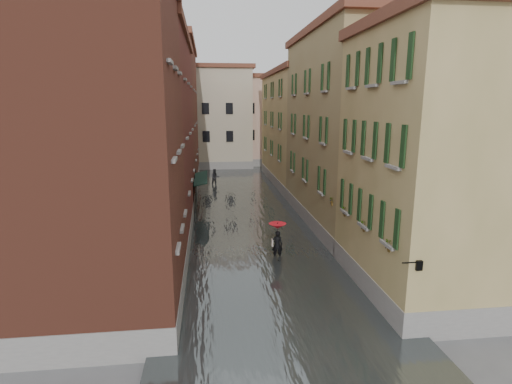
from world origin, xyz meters
TOP-DOWN VIEW (x-y plane):
  - ground at (0.00, 0.00)m, footprint 120.00×120.00m
  - floodwater at (0.00, 13.00)m, footprint 10.00×60.00m
  - building_left_near at (-7.00, -2.00)m, footprint 6.00×8.00m
  - building_left_mid at (-7.00, 9.00)m, footprint 6.00×14.00m
  - building_left_far at (-7.00, 24.00)m, footprint 6.00×16.00m
  - building_right_near at (7.00, -2.00)m, footprint 6.00×8.00m
  - building_right_mid at (7.00, 9.00)m, footprint 6.00×14.00m
  - building_right_far at (7.00, 24.00)m, footprint 6.00×16.00m
  - building_end_cream at (-3.00, 38.00)m, footprint 12.00×9.00m
  - building_end_pink at (6.00, 40.00)m, footprint 10.00×9.00m
  - awning_near at (-3.48, 13.03)m, footprint 1.09×3.24m
  - awning_far at (-3.49, 16.00)m, footprint 1.09×2.97m
  - wall_lantern at (4.33, -6.00)m, footprint 0.71×0.22m
  - window_planters at (4.12, -0.76)m, footprint 0.59×8.00m
  - pedestrian_main at (0.89, 2.53)m, footprint 1.00×1.00m
  - pedestrian_far at (-2.14, 23.42)m, footprint 1.03×0.87m

SIDE VIEW (x-z plane):
  - ground at x=0.00m, z-range 0.00..0.00m
  - floodwater at x=0.00m, z-range 0.00..0.20m
  - pedestrian_far at x=-2.14m, z-range 0.00..1.87m
  - pedestrian_main at x=0.89m, z-range 0.25..2.31m
  - awning_far at x=-3.49m, z-range 1.07..3.87m
  - awning_near at x=-3.48m, z-range 1.07..3.87m
  - wall_lantern at x=4.33m, z-range 2.83..3.18m
  - window_planters at x=4.12m, z-range 3.09..3.93m
  - building_right_near at x=7.00m, z-range 0.00..11.50m
  - building_right_far at x=7.00m, z-range 0.00..11.50m
  - building_end_pink at x=6.00m, z-range 0.00..12.00m
  - building_left_mid at x=-7.00m, z-range 0.00..12.50m
  - building_left_near at x=-7.00m, z-range 0.00..13.00m
  - building_right_mid at x=7.00m, z-range 0.00..13.00m
  - building_end_cream at x=-3.00m, z-range 0.00..13.00m
  - building_left_far at x=-7.00m, z-range 0.00..14.00m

